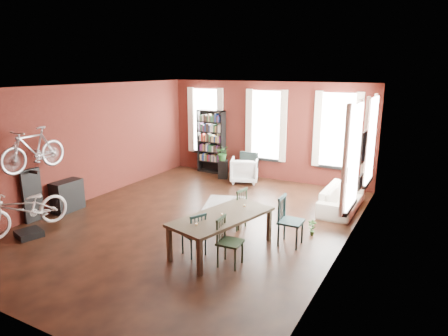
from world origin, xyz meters
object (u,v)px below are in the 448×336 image
Objects in this scene: dining_chair_a at (194,234)px; dining_chair_d at (291,221)px; dining_chair_b at (235,208)px; bike_trainer at (29,234)px; cream_sofa at (342,195)px; plant_stand at (223,169)px; bicycle_floor at (22,189)px; dining_chair_c at (230,242)px; console_table at (67,196)px; bookshelf at (211,142)px; white_armchair at (244,169)px; dining_table at (222,233)px.

dining_chair_d reaches higher than dining_chair_a.
dining_chair_b reaches higher than bike_trainer.
plant_stand is (-4.20, 1.18, -0.10)m from cream_sofa.
bicycle_floor reaches higher than dining_chair_a.
dining_chair_b is 0.46× the size of cream_sofa.
dining_chair_c is 0.48× the size of bicycle_floor.
bike_trainer is (-5.63, -5.08, -0.34)m from cream_sofa.
dining_chair_d is (1.53, 1.34, 0.08)m from dining_chair_a.
bicycle_floor reaches higher than console_table.
dining_chair_a is at bearing -62.68° from bookshelf.
bookshelf is 1.81m from white_armchair.
bookshelf is 6.83m from bicycle_floor.
dining_chair_c is (0.84, -0.05, 0.03)m from dining_chair_a.
dining_chair_b is 1.55× the size of plant_stand.
dining_chair_c is 5.12m from console_table.
cream_sofa is at bearing 150.11° from dining_chair_b.
dining_chair_b is at bearing -57.46° from plant_stand.
cream_sofa is (4.95, -1.70, -0.69)m from bookshelf.
white_armchair reaches higher than cream_sofa.
dining_chair_d is (1.13, 0.91, 0.14)m from dining_table.
dining_chair_b is 1.09× the size of white_armchair.
bookshelf reaches higher than plant_stand.
dining_table is 1.00× the size of bookshelf.
bike_trainer is at bearing -145.83° from dining_table.
plant_stand is 0.32× the size of bicycle_floor.
dining_chair_c is 0.90× the size of dining_chair_d.
dining_chair_a reaches higher than white_armchair.
plant_stand is (-3.75, 3.89, -0.21)m from dining_chair_d.
plant_stand is (-3.06, 5.28, -0.16)m from dining_chair_c.
plant_stand is at bearing -132.46° from dining_chair_a.
bike_trainer is at bearing -69.33° from console_table.
plant_stand is at bearing 77.08° from bike_trainer.
console_table is at bearing -103.83° from bookshelf.
dining_chair_d reaches higher than white_armchair.
white_armchair is 6.61m from bike_trainer.
dining_chair_c reaches higher than white_armchair.
cream_sofa is 3.40× the size of plant_stand.
dining_chair_b is at bearing 77.34° from dining_chair_d.
cream_sofa is at bearing -15.74° from plant_stand.
white_armchair is 0.42× the size of cream_sofa.
bookshelf is (-4.50, 4.40, 0.58)m from dining_chair_d.
dining_table is 1.46m from dining_chair_d.
dining_chair_b is 1.93× the size of bike_trainer.
dining_table is 2.37× the size of dining_chair_c.
dining_chair_c reaches higher than cream_sofa.
dining_table is 4.38m from bicycle_floor.
white_armchair is at bearing 35.93° from dining_chair_d.
bookshelf is at bearing 136.60° from dining_table.
cream_sofa is at bearing 140.02° from white_armchair.
dining_chair_b is 4.46m from console_table.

